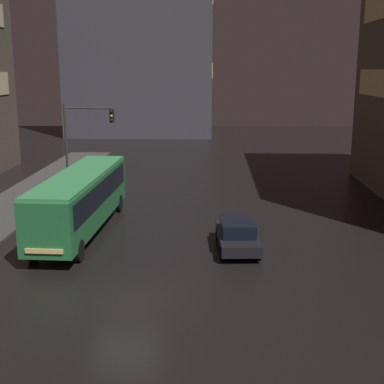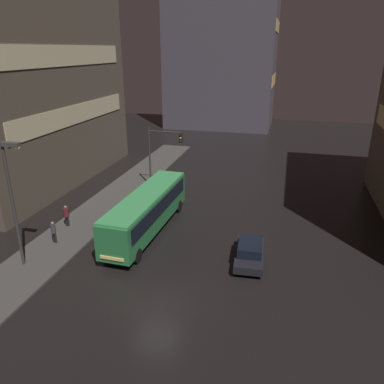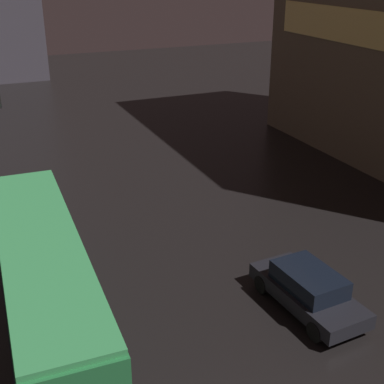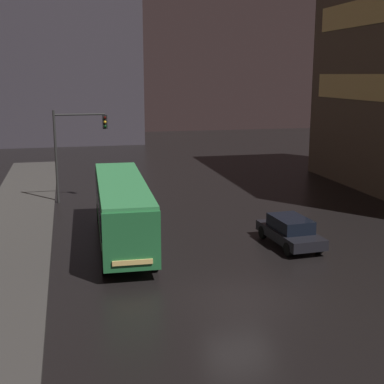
{
  "view_description": "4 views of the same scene",
  "coord_description": "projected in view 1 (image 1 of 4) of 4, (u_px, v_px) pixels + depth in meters",
  "views": [
    {
      "loc": [
        3.26,
        -18.41,
        8.34
      ],
      "look_at": [
        2.1,
        10.35,
        1.66
      ],
      "focal_mm": 50.0,
      "sensor_mm": 36.0,
      "label": 1
    },
    {
      "loc": [
        6.1,
        -15.9,
        13.06
      ],
      "look_at": [
        -0.67,
        10.36,
        2.65
      ],
      "focal_mm": 35.0,
      "sensor_mm": 36.0,
      "label": 2
    },
    {
      "loc": [
        -4.91,
        -6.28,
        10.62
      ],
      "look_at": [
        2.28,
        10.18,
        2.74
      ],
      "focal_mm": 50.0,
      "sensor_mm": 36.0,
      "label": 3
    },
    {
      "loc": [
        -5.98,
        -17.75,
        8.22
      ],
      "look_at": [
        0.21,
        8.71,
        2.23
      ],
      "focal_mm": 50.0,
      "sensor_mm": 36.0,
      "label": 4
    }
  ],
  "objects": [
    {
      "name": "traffic_light_main",
      "position": [
        83.0,
        132.0,
        36.14
      ],
      "size": [
        3.42,
        0.35,
        6.02
      ],
      "color": "#2D2D2D",
      "rests_on": "ground"
    },
    {
      "name": "bus_near",
      "position": [
        81.0,
        196.0,
        27.41
      ],
      "size": [
        2.72,
        11.46,
        3.13
      ],
      "rotation": [
        0.0,
        0.0,
        3.11
      ],
      "color": "#236B38",
      "rests_on": "ground"
    },
    {
      "name": "building_far_backdrop",
      "position": [
        141.0,
        38.0,
        67.56
      ],
      "size": [
        18.07,
        12.0,
        24.09
      ],
      "color": "#423D47",
      "rests_on": "ground"
    },
    {
      "name": "car_taxi",
      "position": [
        237.0,
        234.0,
        25.08
      ],
      "size": [
        2.04,
        4.37,
        1.41
      ],
      "rotation": [
        0.0,
        0.0,
        3.2
      ],
      "color": "black",
      "rests_on": "ground"
    },
    {
      "name": "ground_plane",
      "position": [
        125.0,
        297.0,
        19.93
      ],
      "size": [
        120.0,
        120.0,
        0.0
      ],
      "primitive_type": "plane",
      "color": "black"
    }
  ]
}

